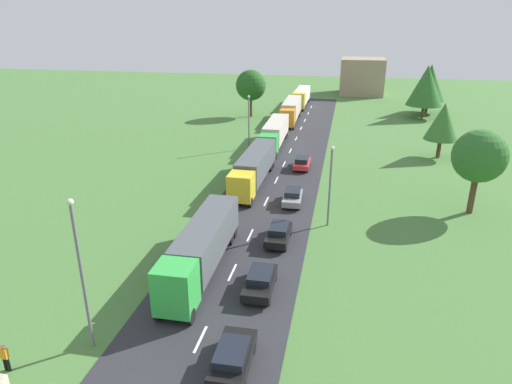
{
  "coord_description": "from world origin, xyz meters",
  "views": [
    {
      "loc": [
        7.41,
        -12.48,
        17.53
      ],
      "look_at": [
        -0.85,
        28.29,
        1.43
      ],
      "focal_mm": 31.37,
      "sensor_mm": 36.0,
      "label": 1
    }
  ],
  "objects_px": {
    "truck_third": "(275,133)",
    "tree_pine": "(480,156)",
    "tree_birch": "(430,83)",
    "tree_elm": "(426,86)",
    "lamppost_third": "(249,119)",
    "car_third": "(279,233)",
    "car_lead": "(233,357)",
    "lamppost_second": "(330,182)",
    "car_fifth": "(302,162)",
    "tree_oak": "(443,122)",
    "truck_fourth": "(291,110)",
    "truck_fifth": "(301,96)",
    "truck_second": "(254,166)",
    "truck_lead": "(202,246)",
    "tree_maple": "(251,85)",
    "car_fourth": "(293,197)",
    "lamppost_lead": "(81,269)",
    "distant_building": "(362,76)",
    "car_second": "(260,281)",
    "person_lead": "(5,357)"
  },
  "relations": [
    {
      "from": "car_fifth",
      "to": "distant_building",
      "type": "distance_m",
      "value": 64.01
    },
    {
      "from": "truck_second",
      "to": "tree_birch",
      "type": "relative_size",
      "value": 1.54
    },
    {
      "from": "truck_fourth",
      "to": "car_fifth",
      "type": "height_order",
      "value": "truck_fourth"
    },
    {
      "from": "truck_lead",
      "to": "car_lead",
      "type": "distance_m",
      "value": 10.5
    },
    {
      "from": "distant_building",
      "to": "tree_pine",
      "type": "bearing_deg",
      "value": -82.87
    },
    {
      "from": "car_fifth",
      "to": "truck_lead",
      "type": "bearing_deg",
      "value": -100.24
    },
    {
      "from": "car_third",
      "to": "tree_maple",
      "type": "height_order",
      "value": "tree_maple"
    },
    {
      "from": "truck_lead",
      "to": "truck_fifth",
      "type": "xyz_separation_m",
      "value": [
        -0.06,
        69.47,
        0.0
      ]
    },
    {
      "from": "car_third",
      "to": "car_second",
      "type": "bearing_deg",
      "value": -91.13
    },
    {
      "from": "truck_second",
      "to": "tree_maple",
      "type": "distance_m",
      "value": 38.05
    },
    {
      "from": "lamppost_lead",
      "to": "tree_birch",
      "type": "height_order",
      "value": "tree_birch"
    },
    {
      "from": "lamppost_lead",
      "to": "tree_elm",
      "type": "distance_m",
      "value": 75.38
    },
    {
      "from": "lamppost_third",
      "to": "tree_pine",
      "type": "bearing_deg",
      "value": -35.29
    },
    {
      "from": "truck_fourth",
      "to": "lamppost_third",
      "type": "distance_m",
      "value": 19.91
    },
    {
      "from": "car_fifth",
      "to": "lamppost_second",
      "type": "distance_m",
      "value": 16.79
    },
    {
      "from": "car_fifth",
      "to": "distant_building",
      "type": "xyz_separation_m",
      "value": [
        8.15,
        63.39,
        3.47
      ]
    },
    {
      "from": "lamppost_third",
      "to": "truck_fourth",
      "type": "bearing_deg",
      "value": 79.46
    },
    {
      "from": "tree_oak",
      "to": "tree_pine",
      "type": "distance_m",
      "value": 18.98
    },
    {
      "from": "tree_elm",
      "to": "car_lead",
      "type": "bearing_deg",
      "value": -105.17
    },
    {
      "from": "car_second",
      "to": "lamppost_third",
      "type": "height_order",
      "value": "lamppost_third"
    },
    {
      "from": "car_third",
      "to": "tree_oak",
      "type": "xyz_separation_m",
      "value": [
        17.42,
        28.76,
        4.11
      ]
    },
    {
      "from": "car_fourth",
      "to": "tree_maple",
      "type": "height_order",
      "value": "tree_maple"
    },
    {
      "from": "lamppost_second",
      "to": "tree_elm",
      "type": "bearing_deg",
      "value": 73.61
    },
    {
      "from": "car_third",
      "to": "tree_birch",
      "type": "relative_size",
      "value": 0.45
    },
    {
      "from": "tree_birch",
      "to": "tree_elm",
      "type": "xyz_separation_m",
      "value": [
        -1.56,
        -5.97,
        0.2
      ]
    },
    {
      "from": "tree_pine",
      "to": "tree_elm",
      "type": "bearing_deg",
      "value": 87.83
    },
    {
      "from": "lamppost_second",
      "to": "tree_birch",
      "type": "distance_m",
      "value": 59.61
    },
    {
      "from": "truck_lead",
      "to": "tree_maple",
      "type": "distance_m",
      "value": 57.0
    },
    {
      "from": "person_lead",
      "to": "lamppost_third",
      "type": "height_order",
      "value": "lamppost_third"
    },
    {
      "from": "truck_lead",
      "to": "truck_third",
      "type": "relative_size",
      "value": 0.94
    },
    {
      "from": "truck_second",
      "to": "car_third",
      "type": "height_order",
      "value": "truck_second"
    },
    {
      "from": "car_fourth",
      "to": "tree_pine",
      "type": "xyz_separation_m",
      "value": [
        17.11,
        1.32,
        4.84
      ]
    },
    {
      "from": "lamppost_second",
      "to": "truck_fourth",
      "type": "bearing_deg",
      "value": 101.62
    },
    {
      "from": "tree_elm",
      "to": "tree_birch",
      "type": "bearing_deg",
      "value": 75.36
    },
    {
      "from": "tree_pine",
      "to": "tree_oak",
      "type": "bearing_deg",
      "value": 89.39
    },
    {
      "from": "truck_third",
      "to": "tree_pine",
      "type": "distance_m",
      "value": 30.49
    },
    {
      "from": "person_lead",
      "to": "tree_oak",
      "type": "relative_size",
      "value": 0.23
    },
    {
      "from": "lamppost_second",
      "to": "tree_oak",
      "type": "height_order",
      "value": "lamppost_second"
    },
    {
      "from": "car_fifth",
      "to": "tree_maple",
      "type": "height_order",
      "value": "tree_maple"
    },
    {
      "from": "car_third",
      "to": "tree_maple",
      "type": "distance_m",
      "value": 52.48
    },
    {
      "from": "truck_lead",
      "to": "car_fifth",
      "type": "distance_m",
      "value": 26.29
    },
    {
      "from": "truck_fifth",
      "to": "car_fifth",
      "type": "relative_size",
      "value": 3.27
    },
    {
      "from": "tree_oak",
      "to": "distant_building",
      "type": "height_order",
      "value": "distant_building"
    },
    {
      "from": "lamppost_third",
      "to": "tree_elm",
      "type": "bearing_deg",
      "value": 44.64
    },
    {
      "from": "truck_fourth",
      "to": "tree_elm",
      "type": "relative_size",
      "value": 1.47
    },
    {
      "from": "truck_fourth",
      "to": "car_third",
      "type": "bearing_deg",
      "value": -83.93
    },
    {
      "from": "tree_oak",
      "to": "truck_fifth",
      "type": "bearing_deg",
      "value": 122.5
    },
    {
      "from": "truck_lead",
      "to": "car_fifth",
      "type": "bearing_deg",
      "value": 79.76
    },
    {
      "from": "car_second",
      "to": "lamppost_lead",
      "type": "height_order",
      "value": "lamppost_lead"
    },
    {
      "from": "car_third",
      "to": "tree_elm",
      "type": "height_order",
      "value": "tree_elm"
    }
  ]
}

